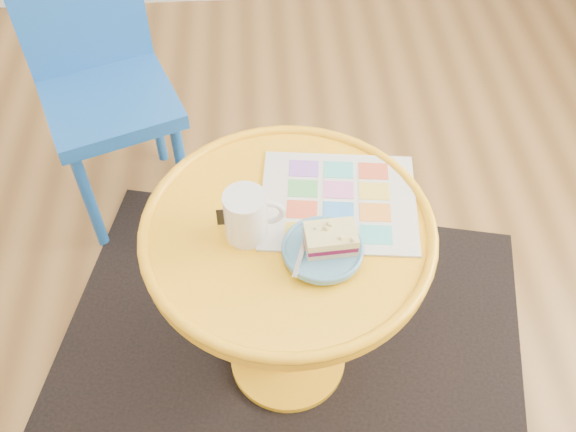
{
  "coord_description": "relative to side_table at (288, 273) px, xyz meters",
  "views": [
    {
      "loc": [
        0.45,
        -0.73,
        1.65
      ],
      "look_at": [
        0.5,
        0.12,
        0.63
      ],
      "focal_mm": 40.0,
      "sensor_mm": 36.0,
      "label": 1
    }
  ],
  "objects": [
    {
      "name": "rug",
      "position": [
        0.0,
        -0.0,
        -0.42
      ],
      "size": [
        1.51,
        1.35,
        0.01
      ],
      "primitive_type": "cube",
      "rotation": [
        0.0,
        0.0,
        -0.22
      ],
      "color": "black",
      "rests_on": "ground"
    },
    {
      "name": "side_table",
      "position": [
        0.0,
        0.0,
        0.0
      ],
      "size": [
        0.63,
        0.63,
        0.59
      ],
      "color": "#FFAB15",
      "rests_on": "ground"
    },
    {
      "name": "chair",
      "position": [
        -0.51,
        0.71,
        0.05
      ],
      "size": [
        0.47,
        0.47,
        0.83
      ],
      "rotation": [
        0.0,
        0.0,
        0.37
      ],
      "color": "#1B59B0",
      "rests_on": "ground"
    },
    {
      "name": "fork",
      "position": [
        0.03,
        -0.07,
        0.19
      ],
      "size": [
        0.06,
        0.14,
        0.0
      ],
      "rotation": [
        0.0,
        0.0,
        -0.31
      ],
      "color": "silver",
      "rests_on": "plate"
    },
    {
      "name": "mug",
      "position": [
        -0.08,
        -0.01,
        0.23
      ],
      "size": [
        0.13,
        0.09,
        0.12
      ],
      "rotation": [
        0.0,
        0.0,
        0.01
      ],
      "color": "white",
      "rests_on": "side_table"
    },
    {
      "name": "floor",
      "position": [
        -0.5,
        -0.12,
        -0.43
      ],
      "size": [
        4.0,
        4.0,
        0.0
      ],
      "primitive_type": "plane",
      "color": "brown",
      "rests_on": "ground"
    },
    {
      "name": "newspaper",
      "position": [
        0.11,
        0.07,
        0.17
      ],
      "size": [
        0.37,
        0.32,
        0.01
      ],
      "primitive_type": "cube",
      "rotation": [
        0.0,
        0.0,
        -0.11
      ],
      "color": "silver",
      "rests_on": "side_table"
    },
    {
      "name": "plate",
      "position": [
        0.07,
        -0.07,
        0.18
      ],
      "size": [
        0.16,
        0.16,
        0.02
      ],
      "color": "teal",
      "rests_on": "newspaper"
    },
    {
      "name": "cake_slice",
      "position": [
        0.08,
        -0.07,
        0.21
      ],
      "size": [
        0.11,
        0.08,
        0.04
      ],
      "rotation": [
        0.0,
        0.0,
        0.07
      ],
      "color": "#D3BC8C",
      "rests_on": "plate"
    }
  ]
}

